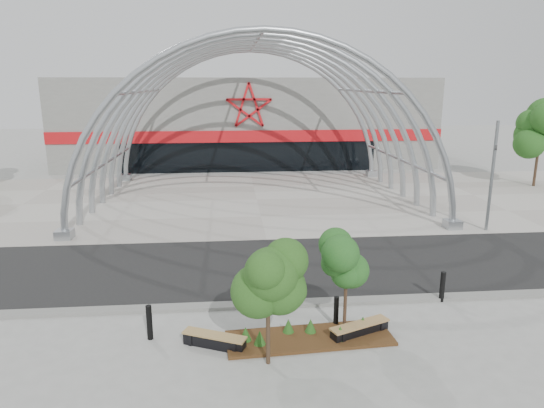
# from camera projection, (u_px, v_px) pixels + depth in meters

# --- Properties ---
(ground) EXTENTS (140.00, 140.00, 0.00)m
(ground) POSITION_uv_depth(u_px,v_px,m) (282.00, 302.00, 17.22)
(ground) COLOR gray
(ground) RESTS_ON ground
(road) EXTENTS (140.00, 7.00, 0.02)m
(road) POSITION_uv_depth(u_px,v_px,m) (273.00, 266.00, 20.60)
(road) COLOR black
(road) RESTS_ON ground
(forecourt) EXTENTS (60.00, 17.00, 0.04)m
(forecourt) POSITION_uv_depth(u_px,v_px,m) (257.00, 200.00, 32.19)
(forecourt) COLOR #A39C92
(forecourt) RESTS_ON ground
(kerb) EXTENTS (60.00, 0.50, 0.12)m
(kerb) POSITION_uv_depth(u_px,v_px,m) (283.00, 304.00, 16.97)
(kerb) COLOR slate
(kerb) RESTS_ON ground
(arena_building) EXTENTS (34.00, 15.24, 8.00)m
(arena_building) POSITION_uv_depth(u_px,v_px,m) (246.00, 119.00, 48.57)
(arena_building) COLOR slate
(arena_building) RESTS_ON ground
(vault_canopy) EXTENTS (20.80, 15.80, 20.36)m
(vault_canopy) POSITION_uv_depth(u_px,v_px,m) (257.00, 200.00, 32.19)
(vault_canopy) COLOR #9FA5A9
(vault_canopy) RESTS_ON ground
(planting_bed) EXTENTS (5.12, 1.88, 0.53)m
(planting_bed) POSITION_uv_depth(u_px,v_px,m) (307.00, 335.00, 14.69)
(planting_bed) COLOR #39240E
(planting_bed) RESTS_ON ground
(signal_pole) EXTENTS (0.18, 0.81, 5.75)m
(signal_pole) POSITION_uv_depth(u_px,v_px,m) (492.00, 175.00, 24.80)
(signal_pole) COLOR slate
(signal_pole) RESTS_ON ground
(street_tree_0) EXTENTS (1.63, 1.63, 3.72)m
(street_tree_0) POSITION_uv_depth(u_px,v_px,m) (268.00, 274.00, 12.82)
(street_tree_0) COLOR black
(street_tree_0) RESTS_ON ground
(street_tree_1) EXTENTS (1.30, 1.30, 3.08)m
(street_tree_1) POSITION_uv_depth(u_px,v_px,m) (347.00, 267.00, 14.53)
(street_tree_1) COLOR black
(street_tree_1) RESTS_ON ground
(bench_0) EXTENTS (1.94, 1.18, 0.41)m
(bench_0) POSITION_uv_depth(u_px,v_px,m) (214.00, 341.00, 14.26)
(bench_0) COLOR black
(bench_0) RESTS_ON ground
(bench_1) EXTENTS (2.01, 1.17, 0.42)m
(bench_1) POSITION_uv_depth(u_px,v_px,m) (360.00, 330.00, 14.87)
(bench_1) COLOR black
(bench_1) RESTS_ON ground
(bollard_0) EXTENTS (0.18, 0.18, 1.10)m
(bollard_0) POSITION_uv_depth(u_px,v_px,m) (149.00, 322.00, 14.62)
(bollard_0) COLOR black
(bollard_0) RESTS_ON ground
(bollard_1) EXTENTS (0.18, 0.18, 1.14)m
(bollard_1) POSITION_uv_depth(u_px,v_px,m) (276.00, 297.00, 16.29)
(bollard_1) COLOR black
(bollard_1) RESTS_ON ground
(bollard_2) EXTENTS (0.16, 0.16, 0.99)m
(bollard_2) POSITION_uv_depth(u_px,v_px,m) (286.00, 284.00, 17.57)
(bollard_2) COLOR black
(bollard_2) RESTS_ON ground
(bollard_3) EXTENTS (0.16, 0.16, 1.00)m
(bollard_3) POSITION_uv_depth(u_px,v_px,m) (336.00, 311.00, 15.42)
(bollard_3) COLOR black
(bollard_3) RESTS_ON ground
(bollard_4) EXTENTS (0.18, 0.18, 1.11)m
(bollard_4) POSITION_uv_depth(u_px,v_px,m) (442.00, 287.00, 17.16)
(bollard_4) COLOR black
(bollard_4) RESTS_ON ground
(bg_tree_1) EXTENTS (2.70, 2.70, 5.91)m
(bg_tree_1) POSITION_uv_depth(u_px,v_px,m) (541.00, 130.00, 35.38)
(bg_tree_1) COLOR black
(bg_tree_1) RESTS_ON ground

